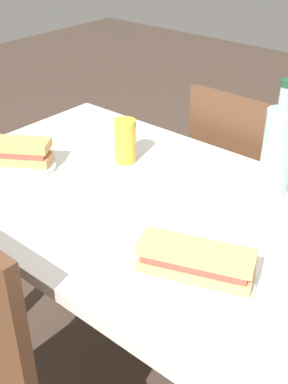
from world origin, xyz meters
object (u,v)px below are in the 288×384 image
knife_near (197,255)px  plate_far (14,164)px  baguette_sandwich_near (196,261)px  water_bottle (278,149)px  chair_far (248,191)px  beer_glass (125,141)px  knife_far (17,152)px  dining_table (144,236)px  plate_near (195,277)px  baguette_sandwich_far (12,151)px

knife_near → plate_far: 0.64m
baguette_sandwich_near → water_bottle: 0.43m
chair_far → baguette_sandwich_near: chair_far is taller
knife_near → beer_glass: bearing=150.1°
chair_far → knife_far: (-0.43, -0.64, 0.26)m
chair_far → knife_near: size_ratio=4.87×
plate_far → knife_far: size_ratio=1.49×
dining_table → plate_near: plate_near is taller
plate_near → baguette_sandwich_far: 0.67m
chair_far → baguette_sandwich_far: size_ratio=4.03×
dining_table → chair_far: chair_far is taller
knife_near → water_bottle: water_bottle is taller
baguette_sandwich_far → plate_far: bearing=-166.0°
plate_far → water_bottle: bearing=29.8°
baguette_sandwich_near → beer_glass: 0.54m
knife_near → beer_glass: (-0.42, 0.24, 0.05)m
water_bottle → beer_glass: (-0.40, -0.12, -0.06)m
dining_table → chair_far: (-0.00, 0.57, -0.12)m
plate_near → baguette_sandwich_near: baguette_sandwich_near is taller
beer_glass → knife_near: bearing=-29.9°
baguette_sandwich_near → beer_glass: (-0.45, 0.29, 0.01)m
baguette_sandwich_near → knife_far: 0.72m
dining_table → chair_far: 0.58m
chair_far → dining_table: bearing=-89.9°
plate_near → knife_near: size_ratio=1.34×
beer_glass → plate_near: bearing=-32.9°
plate_near → chair_far: bearing=110.7°
baguette_sandwich_far → water_bottle: water_bottle is taller
baguette_sandwich_far → knife_far: (-0.04, 0.04, -0.03)m
plate_near → beer_glass: 0.54m
chair_far → knife_near: 0.78m
knife_near → plate_far: size_ratio=0.75×
baguette_sandwich_far → knife_far: 0.06m
baguette_sandwich_near → beer_glass: bearing=147.1°
baguette_sandwich_near → chair_far: bearing=110.7°
baguette_sandwich_far → beer_glass: 0.32m
chair_far → knife_near: chair_far is taller
knife_near → beer_glass: beer_glass is taller
plate_near → plate_far: same height
plate_near → knife_far: 0.72m
dining_table → water_bottle: 0.41m
knife_far → plate_far: bearing=-45.2°
knife_far → dining_table: bearing=8.9°
dining_table → knife_near: 0.31m
plate_far → water_bottle: size_ratio=0.81×
baguette_sandwich_near → knife_near: bearing=121.7°
knife_near → baguette_sandwich_near: bearing=-58.3°
plate_near → water_bottle: (-0.05, 0.42, 0.11)m
knife_far → beer_glass: bearing=36.7°
chair_far → knife_near: (0.25, -0.69, 0.26)m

